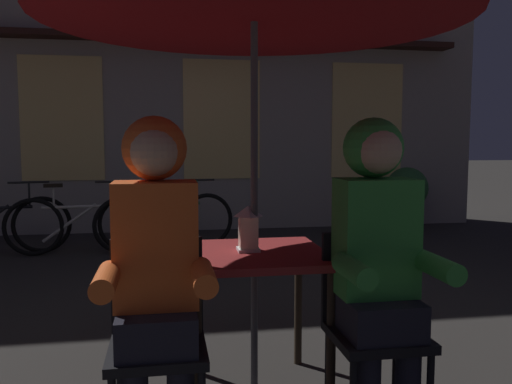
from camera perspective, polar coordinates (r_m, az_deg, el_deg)
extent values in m
cube|color=maroon|center=(2.71, -0.19, -6.74)|extent=(0.72, 0.72, 0.04)
cylinder|color=#2D2319|center=(2.49, -6.31, -16.81)|extent=(0.04, 0.04, 0.70)
cylinder|color=#2D2319|center=(2.60, 8.03, -15.87)|extent=(0.04, 0.04, 0.70)
cylinder|color=#2D2319|center=(3.07, -7.02, -12.44)|extent=(0.04, 0.04, 0.70)
cylinder|color=#2D2319|center=(3.16, 4.54, -11.91)|extent=(0.04, 0.04, 0.70)
cylinder|color=#4C4C51|center=(2.65, -0.19, 1.80)|extent=(0.04, 0.04, 2.25)
cube|color=white|center=(2.71, -0.84, -6.15)|extent=(0.11, 0.11, 0.02)
cube|color=white|center=(2.70, -0.84, -4.32)|extent=(0.09, 0.09, 0.16)
pyramid|color=white|center=(2.68, -0.84, -2.06)|extent=(0.11, 0.11, 0.06)
cube|color=black|center=(2.34, -10.47, -16.34)|extent=(0.40, 0.40, 0.04)
cylinder|color=black|center=(2.59, -6.33, -19.49)|extent=(0.03, 0.03, 0.41)
cube|color=black|center=(2.44, -10.51, -9.70)|extent=(0.40, 0.03, 0.42)
cube|color=black|center=(2.51, 12.82, -14.82)|extent=(0.40, 0.40, 0.04)
cylinder|color=black|center=(2.80, 14.69, -17.60)|extent=(0.03, 0.03, 0.41)
cylinder|color=black|center=(2.69, 7.71, -18.49)|extent=(0.03, 0.03, 0.41)
cube|color=black|center=(2.61, 11.35, -8.73)|extent=(0.40, 0.03, 0.42)
cube|color=black|center=(2.30, -10.52, -14.03)|extent=(0.32, 0.36, 0.16)
cube|color=#E05B23|center=(2.25, -10.66, -5.50)|extent=(0.34, 0.22, 0.52)
cylinder|color=#E05B23|center=(2.06, -5.64, -9.02)|extent=(0.09, 0.30, 0.09)
cylinder|color=#E05B23|center=(2.07, -15.76, -9.15)|extent=(0.09, 0.30, 0.09)
sphere|color=tan|center=(2.21, -10.83, 4.34)|extent=(0.21, 0.21, 0.21)
sphere|color=#E05B23|center=(2.26, -10.81, 4.61)|extent=(0.27, 0.27, 0.27)
cube|color=black|center=(2.48, 12.87, -12.65)|extent=(0.32, 0.36, 0.16)
cube|color=#338C38|center=(2.43, 12.68, -4.73)|extent=(0.34, 0.22, 0.52)
cylinder|color=#338C38|center=(2.33, 18.84, -7.59)|extent=(0.09, 0.30, 0.09)
cylinder|color=#338C38|center=(2.19, 10.43, -8.25)|extent=(0.09, 0.30, 0.09)
sphere|color=tan|center=(2.39, 12.87, 4.38)|extent=(0.21, 0.21, 0.21)
sphere|color=#338C38|center=(2.44, 12.42, 4.64)|extent=(0.27, 0.27, 0.27)
cube|color=#9E9389|center=(8.22, -12.02, 18.06)|extent=(10.00, 0.60, 6.20)
cube|color=#F4D17A|center=(7.83, -20.03, 7.39)|extent=(1.10, 0.02, 1.70)
cube|color=#F4D17A|center=(7.75, -3.66, 7.73)|extent=(1.10, 0.02, 1.70)
cube|color=#F4D17A|center=(8.28, 11.80, 7.48)|extent=(1.10, 0.02, 1.70)
cube|color=#331914|center=(7.70, -12.10, 15.88)|extent=(9.00, 0.36, 0.08)
torus|color=black|center=(6.66, -21.92, -3.25)|extent=(0.66, 0.18, 0.66)
cylinder|color=black|center=(6.62, -23.09, -0.25)|extent=(0.02, 0.02, 0.28)
cylinder|color=black|center=(6.61, -23.13, 0.96)|extent=(0.44, 0.11, 0.02)
torus|color=black|center=(6.45, -13.67, -3.28)|extent=(0.66, 0.11, 0.66)
torus|color=black|center=(6.51, -22.70, -3.48)|extent=(0.66, 0.11, 0.66)
cylinder|color=#ADA89E|center=(6.43, -18.26, -1.50)|extent=(0.84, 0.11, 0.04)
cylinder|color=#ADA89E|center=(6.46, -19.30, -3.12)|extent=(0.61, 0.09, 0.44)
cylinder|color=#ADA89E|center=(6.44, -20.83, -0.50)|extent=(0.02, 0.02, 0.24)
cube|color=black|center=(6.43, -20.87, 0.65)|extent=(0.21, 0.10, 0.04)
cylinder|color=#ADA89E|center=(6.40, -14.83, -0.17)|extent=(0.02, 0.02, 0.28)
cylinder|color=black|center=(6.39, -14.86, 1.08)|extent=(0.44, 0.06, 0.02)
torus|color=black|center=(6.56, -5.27, -3.00)|extent=(0.66, 0.19, 0.66)
torus|color=black|center=(6.35, -14.15, -3.43)|extent=(0.66, 0.19, 0.66)
cylinder|color=#236B3D|center=(6.40, -9.67, -1.33)|extent=(0.83, 0.21, 0.04)
cylinder|color=#236B3D|center=(6.40, -10.71, -2.98)|extent=(0.60, 0.16, 0.44)
cylinder|color=#236B3D|center=(6.34, -12.21, -0.35)|extent=(0.02, 0.02, 0.24)
cube|color=black|center=(6.33, -12.23, 0.82)|extent=(0.21, 0.12, 0.04)
cylinder|color=#236B3D|center=(6.48, -6.34, 0.04)|extent=(0.02, 0.02, 0.28)
cylinder|color=black|center=(6.47, -6.35, 1.28)|extent=(0.44, 0.12, 0.02)
cylinder|color=brown|center=(8.00, 15.74, -2.81)|extent=(0.36, 0.36, 0.34)
sphere|color=#285B2D|center=(7.94, 15.83, 0.40)|extent=(0.60, 0.60, 0.60)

